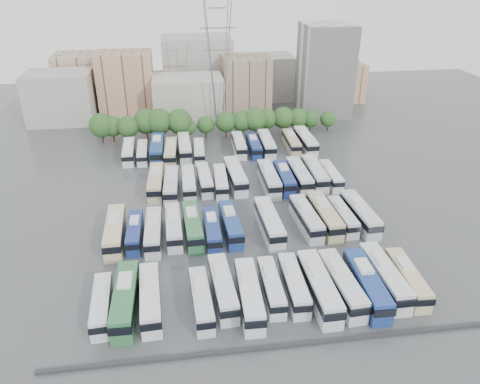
{
  "coord_description": "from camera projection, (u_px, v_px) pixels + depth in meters",
  "views": [
    {
      "loc": [
        -10.05,
        -74.47,
        43.31
      ],
      "look_at": [
        1.16,
        3.76,
        3.0
      ],
      "focal_mm": 35.0,
      "sensor_mm": 36.0,
      "label": 1
    }
  ],
  "objects": [
    {
      "name": "bus_r1_s6",
      "position": [
        231.0,
        224.0,
        80.43
      ],
      "size": [
        3.11,
        12.25,
        3.81
      ],
      "rotation": [
        0.0,
        0.0,
        0.04
      ],
      "color": "navy",
      "rests_on": "ground"
    },
    {
      "name": "bus_r3_s10",
      "position": [
        266.0,
        144.0,
        114.19
      ],
      "size": [
        3.14,
        12.91,
        4.03
      ],
      "rotation": [
        0.0,
        0.0,
        -0.03
      ],
      "color": "silver",
      "rests_on": "ground"
    },
    {
      "name": "bus_r0_s10",
      "position": [
        341.0,
        284.0,
        65.6
      ],
      "size": [
        3.45,
        13.18,
        4.1
      ],
      "rotation": [
        0.0,
        0.0,
        0.05
      ],
      "color": "silver",
      "rests_on": "ground"
    },
    {
      "name": "bus_r3_s5",
      "position": [
        199.0,
        151.0,
        110.6
      ],
      "size": [
        2.87,
        11.16,
        3.47
      ],
      "rotation": [
        0.0,
        0.0,
        -0.04
      ],
      "color": "silver",
      "rests_on": "ground"
    },
    {
      "name": "bus_r1_s4",
      "position": [
        193.0,
        225.0,
        79.85
      ],
      "size": [
        3.23,
        12.71,
        3.96
      ],
      "rotation": [
        0.0,
        0.0,
        0.04
      ],
      "color": "#2F6F40",
      "rests_on": "ground"
    },
    {
      "name": "bus_r3_s8",
      "position": [
        239.0,
        145.0,
        113.93
      ],
      "size": [
        2.84,
        11.8,
        3.68
      ],
      "rotation": [
        0.0,
        0.0,
        -0.02
      ],
      "color": "silver",
      "rests_on": "ground"
    },
    {
      "name": "ground",
      "position": [
        237.0,
        216.0,
        86.61
      ],
      "size": [
        220.0,
        220.0,
        0.0
      ],
      "primitive_type": "plane",
      "color": "#424447",
      "rests_on": "ground"
    },
    {
      "name": "bus_r0_s0",
      "position": [
        102.0,
        305.0,
        62.19
      ],
      "size": [
        2.9,
        10.96,
        3.41
      ],
      "rotation": [
        0.0,
        0.0,
        0.05
      ],
      "color": "silver",
      "rests_on": "ground"
    },
    {
      "name": "bus_r0_s9",
      "position": [
        319.0,
        287.0,
        64.9
      ],
      "size": [
        3.05,
        13.64,
        4.27
      ],
      "rotation": [
        0.0,
        0.0,
        0.01
      ],
      "color": "silver",
      "rests_on": "ground"
    },
    {
      "name": "bus_r3_s4",
      "position": [
        185.0,
        147.0,
        111.98
      ],
      "size": [
        3.01,
        13.08,
        4.09
      ],
      "rotation": [
        0.0,
        0.0,
        0.01
      ],
      "color": "silver",
      "rests_on": "ground"
    },
    {
      "name": "bus_r2_s10",
      "position": [
        285.0,
        178.0,
        97.04
      ],
      "size": [
        3.03,
        12.31,
        3.84
      ],
      "rotation": [
        0.0,
        0.0,
        -0.03
      ],
      "color": "navy",
      "rests_on": "ground"
    },
    {
      "name": "bus_r0_s7",
      "position": [
        271.0,
        286.0,
        65.62
      ],
      "size": [
        2.58,
        11.04,
        3.45
      ],
      "rotation": [
        0.0,
        0.0,
        -0.02
      ],
      "color": "silver",
      "rests_on": "ground"
    },
    {
      "name": "bus_r3_s0",
      "position": [
        129.0,
        151.0,
        110.09
      ],
      "size": [
        2.87,
        11.94,
        3.73
      ],
      "rotation": [
        0.0,
        0.0,
        0.02
      ],
      "color": "silver",
      "rests_on": "ground"
    },
    {
      "name": "bus_r0_s8",
      "position": [
        294.0,
        284.0,
        65.88
      ],
      "size": [
        2.85,
        11.68,
        3.64
      ],
      "rotation": [
        0.0,
        0.0,
        -0.03
      ],
      "color": "silver",
      "rests_on": "ground"
    },
    {
      "name": "bus_r2_s5",
      "position": [
        205.0,
        179.0,
        96.46
      ],
      "size": [
        2.93,
        11.77,
        3.67
      ],
      "rotation": [
        0.0,
        0.0,
        0.03
      ],
      "color": "silver",
      "rests_on": "ground"
    },
    {
      "name": "bus_r0_s1",
      "position": [
        125.0,
        299.0,
        62.62
      ],
      "size": [
        3.15,
        13.33,
        4.17
      ],
      "rotation": [
        0.0,
        0.0,
        -0.02
      ],
      "color": "#30713E",
      "rests_on": "ground"
    },
    {
      "name": "parapet",
      "position": [
        273.0,
        347.0,
        57.4
      ],
      "size": [
        56.0,
        0.5,
        0.5
      ],
      "primitive_type": "cube",
      "color": "#2D2D30",
      "rests_on": "ground"
    },
    {
      "name": "city_buildings",
      "position": [
        182.0,
        82.0,
        145.46
      ],
      "size": [
        102.0,
        35.0,
        20.0
      ],
      "color": "#9E998E",
      "rests_on": "ground"
    },
    {
      "name": "bus_r2_s12",
      "position": [
        315.0,
        173.0,
        98.72
      ],
      "size": [
        3.14,
        13.25,
        4.14
      ],
      "rotation": [
        0.0,
        0.0,
        -0.02
      ],
      "color": "silver",
      "rests_on": "ground"
    },
    {
      "name": "bus_r3_s2",
      "position": [
        157.0,
        148.0,
        110.97
      ],
      "size": [
        3.27,
        13.73,
        4.29
      ],
      "rotation": [
        0.0,
        0.0,
        -0.02
      ],
      "color": "navy",
      "rests_on": "ground"
    },
    {
      "name": "bus_r2_s6",
      "position": [
        221.0,
        181.0,
        95.78
      ],
      "size": [
        3.0,
        11.71,
        3.65
      ],
      "rotation": [
        0.0,
        0.0,
        -0.04
      ],
      "color": "silver",
      "rests_on": "ground"
    },
    {
      "name": "bus_r2_s3",
      "position": [
        171.0,
        185.0,
        93.84
      ],
      "size": [
        3.34,
        12.73,
        3.96
      ],
      "rotation": [
        0.0,
        0.0,
        -0.05
      ],
      "color": "silver",
      "rests_on": "ground"
    },
    {
      "name": "bus_r1_s2",
      "position": [
        153.0,
        231.0,
        78.29
      ],
      "size": [
        2.78,
        12.14,
        3.8
      ],
      "rotation": [
        0.0,
        0.0,
        -0.01
      ],
      "color": "silver",
      "rests_on": "ground"
    },
    {
      "name": "bus_r3_s3",
      "position": [
        171.0,
        152.0,
        109.64
      ],
      "size": [
        3.33,
        12.46,
        3.87
      ],
      "rotation": [
        0.0,
        0.0,
        -0.05
      ],
      "color": "#CBBF8C",
      "rests_on": "ground"
    },
    {
      "name": "bus_r3_s13",
      "position": [
        306.0,
        141.0,
        115.61
      ],
      "size": [
        2.96,
        13.53,
        4.24
      ],
      "rotation": [
        0.0,
        0.0,
        -0.0
      ],
      "color": "white",
      "rests_on": "ground"
    },
    {
      "name": "bus_r1_s10",
      "position": [
        306.0,
        218.0,
        82.16
      ],
      "size": [
        3.38,
        12.67,
        3.94
      ],
      "rotation": [
        0.0,
        0.0,
        0.05
      ],
      "color": "silver",
      "rests_on": "ground"
    },
    {
      "name": "bus_r3_s9",
      "position": [
        254.0,
        146.0,
        113.51
      ],
      "size": [
        2.69,
        11.53,
        3.61
      ],
      "rotation": [
        0.0,
        0.0,
        -0.02
      ],
      "color": "navy",
      "rests_on": "ground"
    },
    {
      "name": "bus_r0_s2",
      "position": [
        150.0,
        298.0,
        63.05
      ],
      "size": [
        3.26,
        12.49,
        3.88
      ],
      "rotation": [
        0.0,
        0.0,
        0.05
      ],
      "color": "silver",
      "rests_on": "ground"
    },
    {
      "name": "bus_r0_s11",
      "position": [
        366.0,
        284.0,
        65.5
      ],
      "size": [
        3.32,
        13.37,
        4.17
      ],
      "rotation": [
        0.0,
        0.0,
        -0.03
      ],
      "color": "navy",
      "rests_on": "ground"
    },
    {
      "name": "bus_r0_s13",
      "position": [
        407.0,
        278.0,
        67.01
      ],
      "size": [
        3.1,
        11.82,
        3.68
      ],
      "rotation": [
        0.0,
        0.0,
        -0.05
      ],
      "color": "beige",
      "rests_on": "ground"
    },
    {
      "name": "bus_r0_s5",
      "position": [
        223.0,
        287.0,
        65.09
      ],
      "size": [
        3.32,
        12.49,
        3.88
      ],
      "rotation": [
        0.0,
        0.0,
        0.05
      ],
      "color": "silver",
      "rests_on": "ground"
    },
    {
      "name": "bus_r1_s12",
      "position": [
        342.0,
        216.0,
        83.16
      ],
      "size": [
        2.66,
        11.09,
        3.46
      ],
      "rotation": [
        0.0,
        0.0,
        0.02
      ],
      "color": "silver",
      "rests_on": "ground"
    },
    {
      "name": "bus_r1_s11",
      "position": [
        324.0,
        215.0,
        82.75
      ],
      "size": [
        3.27,
        13.34,
        4.16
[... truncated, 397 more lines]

